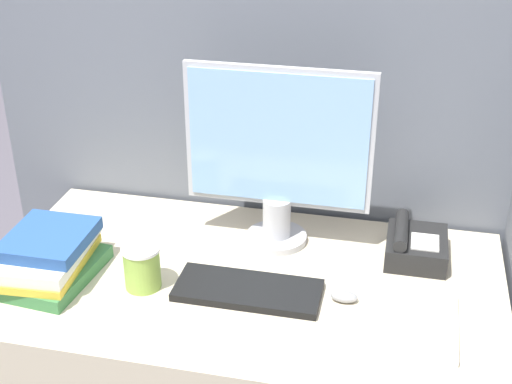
{
  "coord_description": "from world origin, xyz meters",
  "views": [
    {
      "loc": [
        0.37,
        -1.13,
        1.81
      ],
      "look_at": [
        0.02,
        0.41,
        0.99
      ],
      "focal_mm": 50.0,
      "sensor_mm": 36.0,
      "label": 1
    }
  ],
  "objects_px": {
    "monitor": "(278,159)",
    "coffee_cup": "(142,267)",
    "desk_telephone": "(415,246)",
    "mouse": "(344,297)",
    "book_stack": "(51,257)",
    "keyboard": "(248,290)"
  },
  "relations": [
    {
      "from": "book_stack",
      "to": "monitor",
      "type": "bearing_deg",
      "value": 29.29
    },
    {
      "from": "keyboard",
      "to": "mouse",
      "type": "bearing_deg",
      "value": 5.06
    },
    {
      "from": "monitor",
      "to": "book_stack",
      "type": "xyz_separation_m",
      "value": [
        -0.54,
        -0.3,
        -0.2
      ]
    },
    {
      "from": "monitor",
      "to": "coffee_cup",
      "type": "relative_size",
      "value": 4.4
    },
    {
      "from": "keyboard",
      "to": "mouse",
      "type": "relative_size",
      "value": 5.49
    },
    {
      "from": "mouse",
      "to": "coffee_cup",
      "type": "relative_size",
      "value": 0.58
    },
    {
      "from": "mouse",
      "to": "desk_telephone",
      "type": "distance_m",
      "value": 0.29
    },
    {
      "from": "keyboard",
      "to": "coffee_cup",
      "type": "relative_size",
      "value": 3.17
    },
    {
      "from": "mouse",
      "to": "book_stack",
      "type": "relative_size",
      "value": 0.22
    },
    {
      "from": "coffee_cup",
      "to": "book_stack",
      "type": "bearing_deg",
      "value": -178.69
    },
    {
      "from": "monitor",
      "to": "desk_telephone",
      "type": "height_order",
      "value": "monitor"
    },
    {
      "from": "monitor",
      "to": "keyboard",
      "type": "distance_m",
      "value": 0.37
    },
    {
      "from": "mouse",
      "to": "book_stack",
      "type": "xyz_separation_m",
      "value": [
        -0.76,
        -0.05,
        0.05
      ]
    },
    {
      "from": "book_stack",
      "to": "coffee_cup",
      "type": "bearing_deg",
      "value": 1.31
    },
    {
      "from": "coffee_cup",
      "to": "monitor",
      "type": "bearing_deg",
      "value": 45.67
    },
    {
      "from": "monitor",
      "to": "keyboard",
      "type": "xyz_separation_m",
      "value": [
        -0.02,
        -0.27,
        -0.25
      ]
    },
    {
      "from": "monitor",
      "to": "coffee_cup",
      "type": "xyz_separation_m",
      "value": [
        -0.29,
        -0.3,
        -0.2
      ]
    },
    {
      "from": "coffee_cup",
      "to": "desk_telephone",
      "type": "distance_m",
      "value": 0.73
    },
    {
      "from": "monitor",
      "to": "book_stack",
      "type": "bearing_deg",
      "value": -150.71
    },
    {
      "from": "mouse",
      "to": "book_stack",
      "type": "height_order",
      "value": "book_stack"
    },
    {
      "from": "keyboard",
      "to": "monitor",
      "type": "bearing_deg",
      "value": 85.68
    },
    {
      "from": "mouse",
      "to": "coffee_cup",
      "type": "xyz_separation_m",
      "value": [
        -0.51,
        -0.05,
        0.05
      ]
    }
  ]
}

